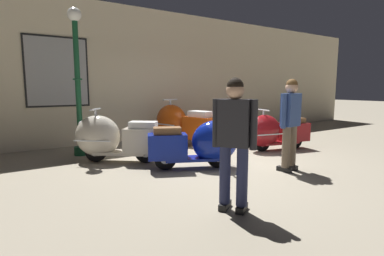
{
  "coord_description": "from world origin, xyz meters",
  "views": [
    {
      "loc": [
        -3.65,
        -4.36,
        1.43
      ],
      "look_at": [
        -0.08,
        1.04,
        0.56
      ],
      "focal_mm": 28.18,
      "sensor_mm": 36.0,
      "label": 1
    }
  ],
  "objects_px": {
    "scooter_0": "(112,138)",
    "visitor_0": "(234,135)",
    "lamppost": "(77,77)",
    "scooter_3": "(273,132)",
    "scooter_2": "(180,123)",
    "scooter_1": "(201,144)",
    "visitor_1": "(290,118)"
  },
  "relations": [
    {
      "from": "lamppost",
      "to": "visitor_1",
      "type": "xyz_separation_m",
      "value": [
        2.69,
        -3.24,
        -0.73
      ]
    },
    {
      "from": "scooter_0",
      "to": "scooter_1",
      "type": "bearing_deg",
      "value": 170.75
    },
    {
      "from": "scooter_3",
      "to": "scooter_0",
      "type": "bearing_deg",
      "value": -3.37
    },
    {
      "from": "scooter_3",
      "to": "visitor_0",
      "type": "height_order",
      "value": "visitor_0"
    },
    {
      "from": "scooter_0",
      "to": "scooter_1",
      "type": "height_order",
      "value": "scooter_0"
    },
    {
      "from": "scooter_0",
      "to": "visitor_0",
      "type": "xyz_separation_m",
      "value": [
        0.41,
        -3.04,
        0.42
      ]
    },
    {
      "from": "scooter_1",
      "to": "visitor_1",
      "type": "bearing_deg",
      "value": -14.57
    },
    {
      "from": "scooter_1",
      "to": "visitor_0",
      "type": "bearing_deg",
      "value": -88.54
    },
    {
      "from": "scooter_0",
      "to": "scooter_2",
      "type": "relative_size",
      "value": 0.84
    },
    {
      "from": "visitor_1",
      "to": "scooter_2",
      "type": "bearing_deg",
      "value": -5.03
    },
    {
      "from": "scooter_2",
      "to": "scooter_3",
      "type": "xyz_separation_m",
      "value": [
        1.33,
        -1.92,
        -0.08
      ]
    },
    {
      "from": "scooter_1",
      "to": "visitor_1",
      "type": "xyz_separation_m",
      "value": [
        1.18,
        -0.97,
        0.47
      ]
    },
    {
      "from": "scooter_3",
      "to": "visitor_1",
      "type": "height_order",
      "value": "visitor_1"
    },
    {
      "from": "visitor_1",
      "to": "visitor_0",
      "type": "bearing_deg",
      "value": 102.15
    },
    {
      "from": "scooter_1",
      "to": "lamppost",
      "type": "relative_size",
      "value": 0.54
    },
    {
      "from": "scooter_1",
      "to": "scooter_3",
      "type": "distance_m",
      "value": 2.28
    },
    {
      "from": "scooter_3",
      "to": "visitor_1",
      "type": "distance_m",
      "value": 1.76
    },
    {
      "from": "scooter_0",
      "to": "visitor_0",
      "type": "height_order",
      "value": "visitor_0"
    },
    {
      "from": "visitor_0",
      "to": "visitor_1",
      "type": "bearing_deg",
      "value": -11.41
    },
    {
      "from": "scooter_3",
      "to": "lamppost",
      "type": "bearing_deg",
      "value": -14.59
    },
    {
      "from": "scooter_0",
      "to": "scooter_2",
      "type": "bearing_deg",
      "value": -116.73
    },
    {
      "from": "scooter_2",
      "to": "lamppost",
      "type": "xyz_separation_m",
      "value": [
        -2.45,
        0.02,
        1.12
      ]
    },
    {
      "from": "lamppost",
      "to": "scooter_0",
      "type": "bearing_deg",
      "value": -69.77
    },
    {
      "from": "scooter_0",
      "to": "scooter_3",
      "type": "xyz_separation_m",
      "value": [
        3.42,
        -0.98,
        -0.04
      ]
    },
    {
      "from": "scooter_2",
      "to": "scooter_1",
      "type": "bearing_deg",
      "value": 142.32
    },
    {
      "from": "scooter_0",
      "to": "scooter_3",
      "type": "distance_m",
      "value": 3.56
    },
    {
      "from": "scooter_2",
      "to": "lamppost",
      "type": "distance_m",
      "value": 2.69
    },
    {
      "from": "scooter_0",
      "to": "lamppost",
      "type": "height_order",
      "value": "lamppost"
    },
    {
      "from": "scooter_2",
      "to": "scooter_3",
      "type": "bearing_deg",
      "value": -160.54
    },
    {
      "from": "scooter_3",
      "to": "scooter_2",
      "type": "bearing_deg",
      "value": -42.79
    },
    {
      "from": "scooter_0",
      "to": "scooter_1",
      "type": "relative_size",
      "value": 0.99
    },
    {
      "from": "scooter_1",
      "to": "scooter_2",
      "type": "xyz_separation_m",
      "value": [
        0.93,
        2.25,
        0.07
      ]
    }
  ]
}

